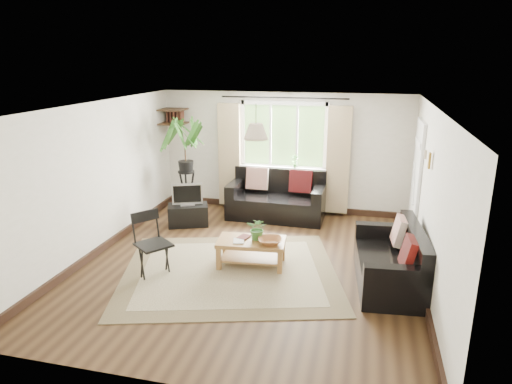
% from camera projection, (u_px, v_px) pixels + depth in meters
% --- Properties ---
extents(floor, '(5.50, 5.50, 0.00)m').
position_uv_depth(floor, '(250.00, 265.00, 6.97)').
color(floor, black).
rests_on(floor, ground).
extents(ceiling, '(5.50, 5.50, 0.00)m').
position_uv_depth(ceiling, '(249.00, 106.00, 6.29)').
color(ceiling, white).
rests_on(ceiling, floor).
extents(wall_back, '(5.00, 0.02, 2.40)m').
position_uv_depth(wall_back, '(284.00, 153.00, 9.19)').
color(wall_back, beige).
rests_on(wall_back, floor).
extents(wall_front, '(5.00, 0.02, 2.40)m').
position_uv_depth(wall_front, '(172.00, 273.00, 4.07)').
color(wall_front, beige).
rests_on(wall_front, floor).
extents(wall_left, '(0.02, 5.50, 2.40)m').
position_uv_depth(wall_left, '(96.00, 179.00, 7.20)').
color(wall_left, beige).
rests_on(wall_left, floor).
extents(wall_right, '(0.02, 5.50, 2.40)m').
position_uv_depth(wall_right, '(431.00, 202.00, 6.06)').
color(wall_right, beige).
rests_on(wall_right, floor).
extents(rug, '(3.72, 3.42, 0.02)m').
position_uv_depth(rug, '(230.00, 271.00, 6.75)').
color(rug, beige).
rests_on(rug, floor).
extents(window, '(2.50, 0.16, 2.16)m').
position_uv_depth(window, '(284.00, 136.00, 9.05)').
color(window, white).
rests_on(window, wall_back).
extents(door, '(0.06, 0.96, 2.06)m').
position_uv_depth(door, '(416.00, 183.00, 7.71)').
color(door, silver).
rests_on(door, wall_right).
extents(corner_shelf, '(0.50, 0.50, 0.34)m').
position_uv_depth(corner_shelf, '(173.00, 116.00, 9.27)').
color(corner_shelf, black).
rests_on(corner_shelf, wall_back).
extents(pendant_lamp, '(0.36, 0.36, 0.54)m').
position_uv_depth(pendant_lamp, '(256.00, 127.00, 6.76)').
color(pendant_lamp, beige).
rests_on(pendant_lamp, ceiling).
extents(wall_sconce, '(0.12, 0.12, 0.28)m').
position_uv_depth(wall_sconce, '(427.00, 158.00, 6.20)').
color(wall_sconce, beige).
rests_on(wall_sconce, wall_right).
extents(sofa_back, '(1.87, 0.96, 0.87)m').
position_uv_depth(sofa_back, '(277.00, 196.00, 8.93)').
color(sofa_back, black).
rests_on(sofa_back, floor).
extents(sofa_right, '(1.74, 0.99, 0.79)m').
position_uv_depth(sofa_right, '(389.00, 257.00, 6.30)').
color(sofa_right, black).
rests_on(sofa_right, floor).
extents(coffee_table, '(1.06, 0.65, 0.41)m').
position_uv_depth(coffee_table, '(251.00, 253.00, 6.91)').
color(coffee_table, brown).
rests_on(coffee_table, floor).
extents(table_plant, '(0.34, 0.31, 0.35)m').
position_uv_depth(table_plant, '(258.00, 229.00, 6.83)').
color(table_plant, '#386F2C').
rests_on(table_plant, coffee_table).
extents(bowl, '(0.43, 0.43, 0.09)m').
position_uv_depth(bowl, '(270.00, 241.00, 6.71)').
color(bowl, '#945B33').
rests_on(bowl, coffee_table).
extents(book_a, '(0.21, 0.25, 0.02)m').
position_uv_depth(book_a, '(233.00, 241.00, 6.79)').
color(book_a, silver).
rests_on(book_a, coffee_table).
extents(book_b, '(0.21, 0.25, 0.02)m').
position_uv_depth(book_b, '(239.00, 236.00, 6.98)').
color(book_b, '#502420').
rests_on(book_b, coffee_table).
extents(tv_stand, '(0.84, 0.66, 0.40)m').
position_uv_depth(tv_stand, '(188.00, 215.00, 8.58)').
color(tv_stand, black).
rests_on(tv_stand, floor).
extents(tv, '(0.59, 0.39, 0.43)m').
position_uv_depth(tv, '(187.00, 194.00, 8.46)').
color(tv, '#A5A5AA').
rests_on(tv, tv_stand).
extents(palm_stand, '(0.80, 0.80, 1.95)m').
position_uv_depth(palm_stand, '(186.00, 167.00, 8.93)').
color(palm_stand, black).
rests_on(palm_stand, floor).
extents(folding_chair, '(0.68, 0.68, 0.93)m').
position_uv_depth(folding_chair, '(154.00, 246.00, 6.51)').
color(folding_chair, black).
rests_on(folding_chair, floor).
extents(sill_plant, '(0.14, 0.10, 0.27)m').
position_uv_depth(sill_plant, '(295.00, 161.00, 9.06)').
color(sill_plant, '#2D6023').
rests_on(sill_plant, window).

